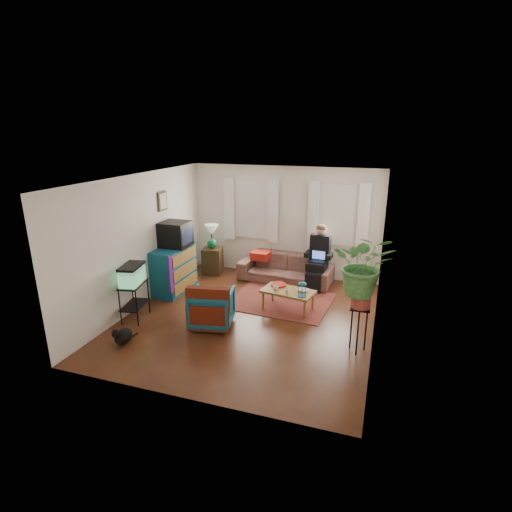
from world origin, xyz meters
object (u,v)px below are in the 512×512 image
(sofa, at_px, (285,264))
(coffee_table, at_px, (288,300))
(aquarium_stand, at_px, (135,301))
(dresser, at_px, (174,269))
(plant_stand, at_px, (358,329))
(armchair, at_px, (212,306))
(side_table, at_px, (213,261))

(sofa, relative_size, coffee_table, 2.14)
(aquarium_stand, height_order, coffee_table, aquarium_stand)
(dresser, height_order, plant_stand, dresser)
(dresser, relative_size, plant_stand, 1.42)
(armchair, relative_size, coffee_table, 0.75)
(dresser, relative_size, aquarium_stand, 1.57)
(aquarium_stand, height_order, plant_stand, plant_stand)
(aquarium_stand, bearing_deg, plant_stand, -9.55)
(side_table, relative_size, armchair, 0.87)
(sofa, xyz_separation_m, armchair, (-0.71, -2.54, -0.05))
(dresser, height_order, aquarium_stand, dresser)
(dresser, bearing_deg, sofa, 32.31)
(armchair, bearing_deg, plant_stand, 166.63)
(dresser, bearing_deg, coffee_table, -2.91)
(side_table, height_order, dresser, dresser)
(dresser, xyz_separation_m, aquarium_stand, (-0.01, -1.43, -0.15))
(side_table, height_order, aquarium_stand, aquarium_stand)
(armchair, distance_m, plant_stand, 2.56)
(armchair, height_order, plant_stand, plant_stand)
(side_table, bearing_deg, coffee_table, -32.61)
(dresser, distance_m, aquarium_stand, 1.44)
(side_table, xyz_separation_m, plant_stand, (3.68, -2.57, 0.07))
(aquarium_stand, xyz_separation_m, coffee_table, (2.60, 1.27, -0.15))
(side_table, relative_size, dresser, 0.58)
(sofa, bearing_deg, aquarium_stand, -124.22)
(sofa, bearing_deg, armchair, -101.61)
(armchair, height_order, coffee_table, armchair)
(aquarium_stand, bearing_deg, side_table, 71.17)
(sofa, bearing_deg, coffee_table, -69.79)
(sofa, xyz_separation_m, dresser, (-2.16, -1.33, 0.08))
(side_table, xyz_separation_m, aquarium_stand, (-0.35, -2.71, 0.03))
(sofa, distance_m, aquarium_stand, 3.51)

